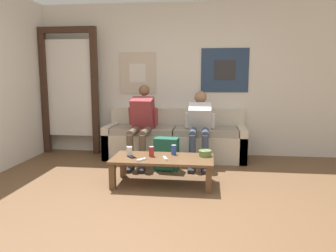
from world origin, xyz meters
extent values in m
plane|color=brown|center=(0.00, 0.00, 0.00)|extent=(18.00, 18.00, 0.00)
cube|color=silver|center=(0.00, 2.72, 1.27)|extent=(10.00, 0.05, 2.55)
cube|color=beige|center=(-0.65, 2.69, 1.39)|extent=(0.63, 0.01, 0.70)
cube|color=silver|center=(-0.65, 2.68, 1.39)|extent=(0.29, 0.01, 0.32)
cube|color=navy|center=(0.82, 2.69, 1.43)|extent=(0.78, 0.01, 0.72)
cube|color=#2D2D33|center=(0.82, 2.68, 1.43)|extent=(0.35, 0.01, 0.32)
cube|color=#382319|center=(-2.25, 2.50, 1.02)|extent=(0.10, 0.10, 2.05)
cube|color=#382319|center=(-1.35, 2.50, 1.02)|extent=(0.10, 0.10, 2.05)
cube|color=#382319|center=(-1.80, 2.50, 2.10)|extent=(1.00, 0.10, 0.10)
cube|color=silver|center=(-1.80, 2.52, 1.13)|extent=(0.82, 0.02, 1.64)
cube|color=beige|center=(0.03, 2.63, 0.40)|extent=(2.27, 0.13, 0.79)
cube|color=beige|center=(0.03, 2.28, 0.21)|extent=(2.27, 0.57, 0.41)
cube|color=beige|center=(-1.04, 2.28, 0.27)|extent=(0.12, 0.57, 0.53)
cube|color=beige|center=(1.10, 2.28, 0.27)|extent=(0.12, 0.57, 0.53)
cube|color=gray|center=(-0.48, 2.28, 0.46)|extent=(0.99, 0.53, 0.10)
cube|color=gray|center=(0.54, 2.28, 0.46)|extent=(0.99, 0.53, 0.10)
cube|color=brown|center=(0.02, 1.03, 0.33)|extent=(1.25, 0.60, 0.03)
cube|color=brown|center=(-0.56, 1.27, 0.16)|extent=(0.07, 0.07, 0.31)
cube|color=brown|center=(0.59, 1.27, 0.16)|extent=(0.07, 0.07, 0.31)
cube|color=brown|center=(-0.56, 0.78, 0.16)|extent=(0.07, 0.07, 0.31)
cube|color=brown|center=(0.59, 0.78, 0.16)|extent=(0.07, 0.07, 0.31)
cylinder|color=brown|center=(-0.54, 1.82, 0.51)|extent=(0.11, 0.46, 0.11)
cylinder|color=brown|center=(-0.54, 1.60, 0.27)|extent=(0.10, 0.10, 0.49)
cube|color=#232328|center=(-0.54, 1.53, 0.03)|extent=(0.11, 0.25, 0.05)
cylinder|color=brown|center=(-0.36, 1.82, 0.51)|extent=(0.11, 0.46, 0.11)
cylinder|color=brown|center=(-0.36, 1.60, 0.27)|extent=(0.10, 0.10, 0.49)
cube|color=#232328|center=(-0.36, 1.53, 0.03)|extent=(0.11, 0.25, 0.05)
cube|color=maroon|center=(-0.45, 2.12, 0.75)|extent=(0.36, 0.37, 0.54)
sphere|color=brown|center=(-0.45, 2.23, 1.11)|extent=(0.17, 0.17, 0.17)
cylinder|color=maroon|center=(-0.64, 2.13, 0.71)|extent=(0.08, 0.12, 0.28)
cylinder|color=maroon|center=(-0.25, 2.13, 0.71)|extent=(0.08, 0.12, 0.28)
cylinder|color=#384256|center=(0.35, 1.87, 0.51)|extent=(0.11, 0.37, 0.11)
cylinder|color=#384256|center=(0.35, 1.68, 0.27)|extent=(0.10, 0.10, 0.49)
cube|color=#232328|center=(0.35, 1.61, 0.03)|extent=(0.11, 0.25, 0.05)
cylinder|color=#384256|center=(0.53, 1.87, 0.51)|extent=(0.11, 0.37, 0.11)
cylinder|color=#384256|center=(0.53, 1.68, 0.27)|extent=(0.10, 0.10, 0.49)
cube|color=#232328|center=(0.53, 1.61, 0.03)|extent=(0.11, 0.25, 0.05)
cube|color=silver|center=(0.44, 2.16, 0.70)|extent=(0.34, 0.41, 0.48)
sphere|color=#9E7556|center=(0.44, 2.34, 1.01)|extent=(0.20, 0.20, 0.20)
cylinder|color=silver|center=(0.25, 2.18, 0.66)|extent=(0.08, 0.14, 0.25)
cylinder|color=silver|center=(0.63, 2.18, 0.66)|extent=(0.08, 0.14, 0.25)
cube|color=#1E5642|center=(-0.02, 1.66, 0.23)|extent=(0.35, 0.24, 0.47)
cube|color=#1E5642|center=(-0.03, 1.57, 0.13)|extent=(0.24, 0.10, 0.21)
cylinder|color=#607F47|center=(0.54, 1.17, 0.38)|extent=(0.16, 0.16, 0.07)
torus|color=#607F47|center=(0.54, 1.17, 0.41)|extent=(0.17, 0.17, 0.02)
cylinder|color=silver|center=(-0.42, 1.11, 0.40)|extent=(0.07, 0.07, 0.11)
cylinder|color=black|center=(-0.42, 1.11, 0.46)|extent=(0.00, 0.00, 0.01)
cylinder|color=#28479E|center=(0.14, 1.20, 0.40)|extent=(0.07, 0.07, 0.12)
cylinder|color=silver|center=(0.14, 1.20, 0.46)|extent=(0.06, 0.06, 0.00)
cylinder|color=maroon|center=(-0.13, 1.08, 0.40)|extent=(0.07, 0.07, 0.12)
cylinder|color=silver|center=(-0.13, 1.08, 0.46)|extent=(0.06, 0.06, 0.00)
cube|color=white|center=(0.06, 0.94, 0.35)|extent=(0.08, 0.15, 0.02)
cylinder|color=#333842|center=(0.05, 0.97, 0.37)|extent=(0.01, 0.01, 0.00)
cube|color=white|center=(-0.21, 0.84, 0.35)|extent=(0.10, 0.14, 0.02)
cylinder|color=#333842|center=(-0.20, 0.87, 0.37)|extent=(0.01, 0.01, 0.00)
cube|color=black|center=(-0.37, 0.99, 0.35)|extent=(0.14, 0.15, 0.01)
cube|color=black|center=(-0.37, 0.99, 0.35)|extent=(0.12, 0.13, 0.00)
camera|label=1|loc=(0.57, -2.88, 1.35)|focal=35.00mm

